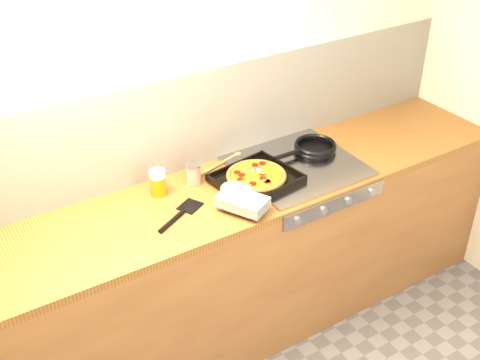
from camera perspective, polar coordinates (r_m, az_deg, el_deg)
room_shell at (r=2.92m, az=-4.89°, el=5.50°), size 3.20×3.20×3.20m
counter_run at (r=3.10m, az=-1.77°, el=-8.19°), size 3.20×0.62×0.90m
stovetop at (r=3.04m, az=5.40°, el=1.32°), size 0.60×0.56×0.02m
pizza_on_tray at (r=2.83m, az=1.08°, el=-0.27°), size 0.50×0.48×0.06m
frying_pan at (r=3.16m, az=7.07°, el=3.10°), size 0.37×0.22×0.04m
tomato_can at (r=2.88m, az=-4.41°, el=0.58°), size 0.09×0.09×0.10m
juice_glass at (r=2.81m, az=-7.79°, el=-0.23°), size 0.10×0.10×0.13m
wooden_spoon at (r=3.06m, az=-1.44°, el=1.79°), size 0.29×0.10×0.02m
black_spatula at (r=2.69m, az=-5.74°, el=-3.29°), size 0.27×0.18×0.02m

